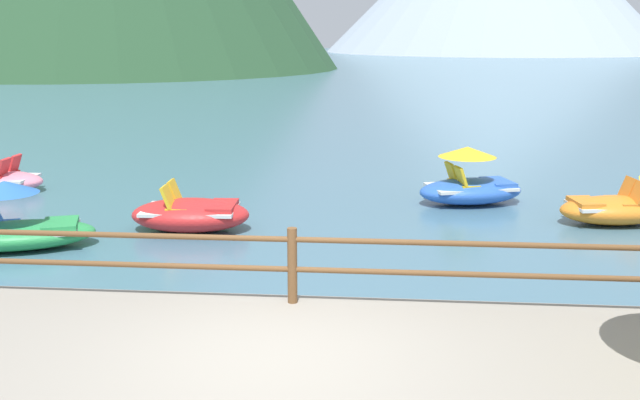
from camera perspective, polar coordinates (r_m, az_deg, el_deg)
name	(u,v)px	position (r m, az deg, el deg)	size (l,w,h in m)	color
ground_plane	(369,89)	(47.14, 3.82, 8.55)	(200.00, 200.00, 0.00)	#477084
dock_railing	(292,257)	(9.02, -2.15, -4.41)	(23.92, 0.12, 0.95)	brown
pedal_boat_0	(191,214)	(14.03, -9.91, -1.07)	(2.27, 1.42, 0.91)	red
pedal_boat_1	(471,184)	(16.26, 11.53, 1.19)	(2.56, 1.92, 1.24)	blue
pedal_boat_3	(17,228)	(13.69, -22.35, -1.98)	(2.83, 1.95, 1.20)	green
pedal_boat_4	(614,209)	(15.39, 21.71, -0.66)	(2.29, 1.45, 0.87)	orange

